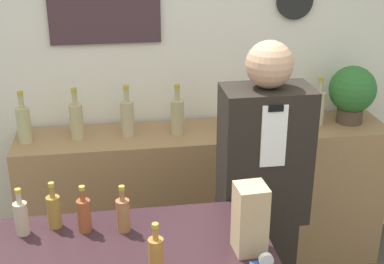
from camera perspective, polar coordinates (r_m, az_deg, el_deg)
name	(u,v)px	position (r m, az deg, el deg)	size (l,w,h in m)	color
back_wall	(160,59)	(3.42, -3.45, 7.75)	(5.20, 0.09, 2.70)	silver
back_shelf	(205,199)	(3.53, 1.37, -7.11)	(2.32, 0.43, 0.96)	#9E754C
shopkeeper	(261,205)	(2.76, 7.42, -7.75)	(0.43, 0.27, 1.69)	black
potted_plant	(352,92)	(3.54, 16.73, 4.14)	(0.30, 0.30, 0.37)	#4C3D2D
paper_bag	(250,219)	(2.13, 6.21, -9.19)	(0.13, 0.13, 0.29)	tan
counter_bottle_0	(21,217)	(2.37, -17.74, -8.63)	(0.06, 0.06, 0.21)	tan
counter_bottle_1	(54,210)	(2.38, -14.51, -8.10)	(0.06, 0.06, 0.21)	olive
counter_bottle_2	(84,214)	(2.32, -11.44, -8.58)	(0.06, 0.06, 0.21)	brown
counter_bottle_3	(123,214)	(2.30, -7.36, -8.66)	(0.06, 0.06, 0.21)	#96643C
counter_bottle_4	(156,254)	(2.04, -3.85, -12.88)	(0.06, 0.06, 0.21)	#A66E2E
shelf_bottle_0	(24,123)	(3.26, -17.50, 0.88)	(0.08, 0.08, 0.32)	tan
shelf_bottle_1	(76,120)	(3.24, -12.23, 1.24)	(0.08, 0.08, 0.32)	tan
shelf_bottle_2	(127,117)	(3.23, -6.91, 1.60)	(0.08, 0.08, 0.32)	tan
shelf_bottle_3	(177,116)	(3.24, -1.57, 1.77)	(0.08, 0.08, 0.32)	tan
shelf_bottle_4	(226,113)	(3.28, 3.65, 2.02)	(0.08, 0.08, 0.32)	tan
shelf_bottle_5	(272,109)	(3.38, 8.57, 2.41)	(0.08, 0.08, 0.32)	tan
shelf_bottle_6	(318,107)	(3.47, 13.33, 2.62)	(0.08, 0.08, 0.32)	tan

